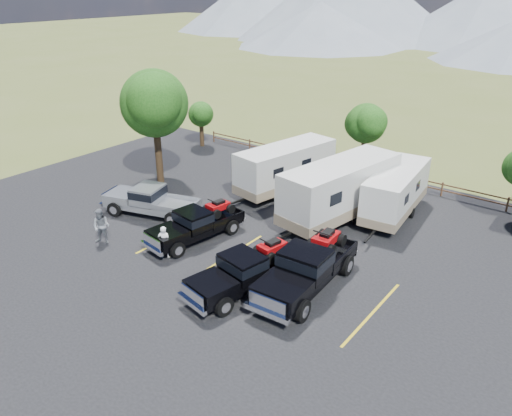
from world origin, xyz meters
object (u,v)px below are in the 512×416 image
Objects in this scene: tree_big_nw at (154,103)px; rig_left at (197,224)px; rig_center at (247,270)px; person_b at (101,226)px; rig_right at (308,267)px; trailer_left at (286,168)px; person_a at (164,242)px; trailer_right at (396,192)px; trailer_center at (340,191)px; pickup_silver at (151,201)px.

tree_big_nw is 1.31× the size of rig_left.
rig_center is 3.20× the size of person_b.
rig_right is at bearing 49.65° from rig_center.
rig_right is 0.76× the size of trailer_left.
trailer_right is at bearing -152.06° from person_a.
tree_big_nw is at bearing -72.02° from person_a.
person_b is (-8.67, -10.24, -0.86)m from trailer_center.
person_b is (0.58, -3.98, 0.03)m from pickup_silver.
rig_center is 8.96m from person_b.
rig_left is at bearing 168.28° from rig_center.
rig_right reaches higher than person_b.
tree_big_nw is 4.45× the size of person_a.
person_b is at bearing -96.64° from trailer_left.
rig_right reaches higher than person_a.
pickup_silver is at bearing -48.04° from tree_big_nw.
rig_left is 0.87× the size of rig_right.
pickup_silver is (-11.60, 0.96, -0.14)m from rig_right.
trailer_left reaches higher than rig_left.
trailer_right is 16.87m from person_b.
rig_left is at bearing 65.82° from pickup_silver.
person_b is (-3.69, -11.96, -0.67)m from trailer_left.
trailer_left is at bearing 98.93° from rig_left.
rig_center is at bearing -144.49° from rig_right.
rig_center is 0.62× the size of trailer_center.
trailer_center is (-0.19, 8.96, 0.87)m from rig_center.
pickup_silver is at bearing -107.63° from trailer_left.
rig_left is 4.34m from pickup_silver.
rig_right is 7.63m from trailer_center.
rig_center is (5.13, -2.14, 0.04)m from rig_left.
tree_big_nw is at bearing -143.21° from trailer_left.
tree_big_nw reaches higher than trailer_right.
trailer_right is 14.56m from pickup_silver.
trailer_center is at bearing -148.20° from person_a.
trailer_right is at bearing 17.12° from tree_big_nw.
rig_left is 5.56m from rig_center.
trailer_center is 10.53m from person_a.
rig_left is 3.06× the size of person_b.
trailer_center is at bearing -139.22° from trailer_right.
rig_center is 0.91× the size of rig_right.
person_a is at bearing -13.03° from person_b.
pickup_silver is at bearing 171.99° from rig_right.
trailer_center is at bearing 102.12° from rig_center.
tree_big_nw is 16.68m from rig_right.
tree_big_nw is 13.61m from trailer_center.
rig_center is at bearing -78.83° from trailer_center.
tree_big_nw reaches higher than person_b.
pickup_silver is at bearing -178.79° from rig_left.
rig_right is (7.29, -0.40, 0.16)m from rig_left.
tree_big_nw is 16.48m from trailer_right.
rig_right is (15.26, -5.03, -4.47)m from tree_big_nw.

